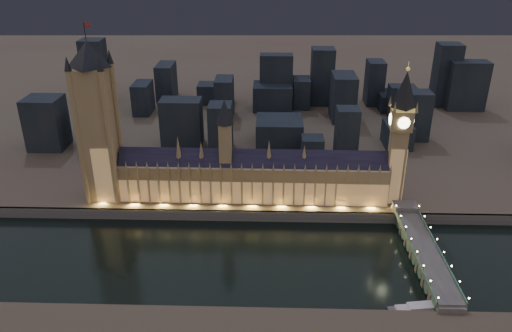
{
  "coord_description": "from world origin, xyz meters",
  "views": [
    {
      "loc": [
        14.85,
        -274.97,
        191.42
      ],
      "look_at": [
        5.0,
        55.0,
        38.0
      ],
      "focal_mm": 35.0,
      "sensor_mm": 36.0,
      "label": 1
    }
  ],
  "objects_px": {
    "victoria_tower": "(97,116)",
    "westminster_bridge": "(422,251)",
    "elizabeth_tower": "(401,127)",
    "palace_of_westminster": "(252,176)",
    "river_boat": "(428,308)"
  },
  "relations": [
    {
      "from": "victoria_tower",
      "to": "river_boat",
      "type": "bearing_deg",
      "value": -28.16
    },
    {
      "from": "palace_of_westminster",
      "to": "river_boat",
      "type": "distance_m",
      "value": 156.08
    },
    {
      "from": "victoria_tower",
      "to": "westminster_bridge",
      "type": "bearing_deg",
      "value": -16.25
    },
    {
      "from": "victoria_tower",
      "to": "elizabeth_tower",
      "type": "xyz_separation_m",
      "value": [
        218.0,
        -0.01,
        -6.01
      ]
    },
    {
      "from": "elizabeth_tower",
      "to": "river_boat",
      "type": "xyz_separation_m",
      "value": [
        -3.55,
        -114.76,
        -65.37
      ]
    },
    {
      "from": "elizabeth_tower",
      "to": "river_boat",
      "type": "relative_size",
      "value": 2.39
    },
    {
      "from": "palace_of_westminster",
      "to": "westminster_bridge",
      "type": "height_order",
      "value": "palace_of_westminster"
    },
    {
      "from": "palace_of_westminster",
      "to": "river_boat",
      "type": "xyz_separation_m",
      "value": [
        103.04,
        -114.59,
        -24.81
      ]
    },
    {
      "from": "elizabeth_tower",
      "to": "westminster_bridge",
      "type": "bearing_deg",
      "value": -84.45
    },
    {
      "from": "palace_of_westminster",
      "to": "elizabeth_tower",
      "type": "distance_m",
      "value": 114.04
    },
    {
      "from": "victoria_tower",
      "to": "westminster_bridge",
      "type": "distance_m",
      "value": 243.08
    },
    {
      "from": "victoria_tower",
      "to": "river_boat",
      "type": "xyz_separation_m",
      "value": [
        214.45,
        -114.77,
        -71.37
      ]
    },
    {
      "from": "victoria_tower",
      "to": "elizabeth_tower",
      "type": "distance_m",
      "value": 218.08
    },
    {
      "from": "victoria_tower",
      "to": "river_boat",
      "type": "height_order",
      "value": "victoria_tower"
    },
    {
      "from": "palace_of_westminster",
      "to": "river_boat",
      "type": "relative_size",
      "value": 4.56
    }
  ]
}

